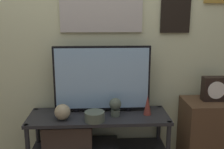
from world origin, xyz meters
TOP-DOWN VIEW (x-y plane):
  - wall_back at (0.01, 0.52)m, footprint 6.40×0.08m
  - media_console at (-0.11, 0.26)m, footprint 1.28×0.43m
  - television at (0.04, 0.35)m, footprint 0.89×0.05m
  - vase_round_glass at (-0.32, 0.17)m, footprint 0.14×0.14m
  - vase_slim_bronze at (0.45, 0.24)m, footprint 0.07×0.07m
  - vase_wide_bowl at (-0.04, 0.12)m, footprint 0.18×0.18m
  - decorative_bust at (0.15, 0.23)m, footprint 0.11×0.11m
  - side_table at (1.03, 0.28)m, footprint 0.44×0.38m
  - mantel_clock at (1.09, 0.30)m, footprint 0.22×0.11m

SIDE VIEW (x-z plane):
  - side_table at x=1.03m, z-range 0.00..0.70m
  - media_console at x=-0.11m, z-range 0.08..0.67m
  - vase_wide_bowl at x=-0.04m, z-range 0.59..0.67m
  - vase_round_glass at x=-0.32m, z-range 0.59..0.73m
  - vase_slim_bronze at x=0.45m, z-range 0.59..0.77m
  - decorative_bust at x=0.15m, z-range 0.60..0.77m
  - mantel_clock at x=1.09m, z-range 0.70..0.92m
  - television at x=0.04m, z-range 0.60..1.22m
  - wall_back at x=0.01m, z-range 0.01..2.71m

